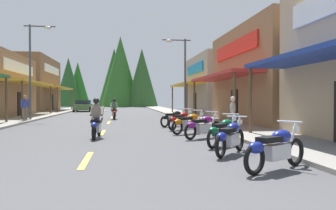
# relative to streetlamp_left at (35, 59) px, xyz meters

# --- Properties ---
(ground) EXTENTS (10.14, 82.36, 0.10)m
(ground) POSITION_rel_streetlamp_left_xyz_m (5.17, 2.53, -4.36)
(ground) COLOR #4C4C4F
(sidewalk_left) EXTENTS (2.73, 82.36, 0.12)m
(sidewalk_left) POSITION_rel_streetlamp_left_xyz_m (-1.27, 2.53, -4.25)
(sidewalk_left) COLOR gray
(sidewalk_left) RESTS_ON ground
(sidewalk_right) EXTENTS (2.73, 82.36, 0.12)m
(sidewalk_right) POSITION_rel_streetlamp_left_xyz_m (11.60, 2.53, -4.25)
(sidewalk_right) COLOR gray
(sidewalk_right) RESTS_ON ground
(centerline_dashes) EXTENTS (0.16, 60.06, 0.01)m
(centerline_dashes) POSITION_rel_streetlamp_left_xyz_m (5.17, 6.94, -4.30)
(centerline_dashes) COLOR #E0C64C
(centerline_dashes) RESTS_ON ground
(storefront_left_far) EXTENTS (10.20, 11.69, 6.56)m
(storefront_left_far) POSITION_rel_streetlamp_left_xyz_m (-6.80, 18.70, -1.03)
(storefront_left_far) COLOR brown
(storefront_left_far) RESTS_ON ground
(storefront_right_middle) EXTENTS (10.22, 10.54, 5.96)m
(storefront_right_middle) POSITION_rel_streetlamp_left_xyz_m (17.14, -4.30, -1.33)
(storefront_right_middle) COLOR olive
(storefront_right_middle) RESTS_ON ground
(storefront_right_far) EXTENTS (9.35, 9.62, 5.66)m
(storefront_right_far) POSITION_rel_streetlamp_left_xyz_m (16.70, 7.30, -1.48)
(storefront_right_far) COLOR gray
(storefront_right_far) RESTS_ON ground
(streetlamp_left) EXTENTS (2.11, 0.30, 6.68)m
(streetlamp_left) POSITION_rel_streetlamp_left_xyz_m (0.00, 0.00, 0.00)
(streetlamp_left) COLOR #474C51
(streetlamp_left) RESTS_ON ground
(streetlamp_right) EXTENTS (2.11, 0.30, 5.96)m
(streetlamp_right) POSITION_rel_streetlamp_left_xyz_m (10.31, 0.05, -0.40)
(streetlamp_right) COLOR #474C51
(streetlamp_right) RESTS_ON ground
(motorcycle_parked_right_0) EXTENTS (1.88, 1.20, 1.04)m
(motorcycle_parked_right_0) POSITION_rel_streetlamp_left_xyz_m (9.28, -17.68, -3.82)
(motorcycle_parked_right_0) COLOR black
(motorcycle_parked_right_0) RESTS_ON ground
(motorcycle_parked_right_1) EXTENTS (1.39, 1.75, 1.04)m
(motorcycle_parked_right_1) POSITION_rel_streetlamp_left_xyz_m (8.99, -15.55, -3.82)
(motorcycle_parked_right_1) COLOR black
(motorcycle_parked_right_1) RESTS_ON ground
(motorcycle_parked_right_2) EXTENTS (1.55, 1.61, 1.04)m
(motorcycle_parked_right_2) POSITION_rel_streetlamp_left_xyz_m (9.28, -13.95, -3.82)
(motorcycle_parked_right_2) COLOR black
(motorcycle_parked_right_2) RESTS_ON ground
(motorcycle_parked_right_3) EXTENTS (1.78, 1.35, 1.04)m
(motorcycle_parked_right_3) POSITION_rel_streetlamp_left_xyz_m (9.13, -11.79, -3.82)
(motorcycle_parked_right_3) COLOR black
(motorcycle_parked_right_3) RESTS_ON ground
(motorcycle_parked_right_4) EXTENTS (1.83, 1.28, 1.04)m
(motorcycle_parked_right_4) POSITION_rel_streetlamp_left_xyz_m (8.94, -10.03, -3.82)
(motorcycle_parked_right_4) COLOR black
(motorcycle_parked_right_4) RESTS_ON ground
(motorcycle_parked_right_5) EXTENTS (1.58, 1.59, 1.04)m
(motorcycle_parked_right_5) POSITION_rel_streetlamp_left_xyz_m (8.92, -8.08, -3.82)
(motorcycle_parked_right_5) COLOR black
(motorcycle_parked_right_5) RESTS_ON ground
(motorcycle_parked_right_6) EXTENTS (1.74, 1.41, 1.04)m
(motorcycle_parked_right_6) POSITION_rel_streetlamp_left_xyz_m (8.85, -6.15, -3.82)
(motorcycle_parked_right_6) COLOR black
(motorcycle_parked_right_6) RESTS_ON ground
(rider_cruising_lead) EXTENTS (0.60, 2.14, 1.57)m
(rider_cruising_lead) POSITION_rel_streetlamp_left_xyz_m (5.05, -11.14, -3.65)
(rider_cruising_lead) COLOR black
(rider_cruising_lead) RESTS_ON ground
(rider_cruising_trailing) EXTENTS (0.61, 2.14, 1.57)m
(rider_cruising_trailing) POSITION_rel_streetlamp_left_xyz_m (5.42, 1.05, -3.65)
(rider_cruising_trailing) COLOR black
(rider_cruising_trailing) RESTS_ON ground
(pedestrian_by_shop) EXTENTS (0.37, 0.54, 1.64)m
(pedestrian_by_shop) POSITION_rel_streetlamp_left_xyz_m (10.88, -10.10, -3.36)
(pedestrian_by_shop) COLOR #333F8C
(pedestrian_by_shop) RESTS_ON ground
(pedestrian_strolling) EXTENTS (0.45, 0.43, 1.76)m
(pedestrian_strolling) POSITION_rel_streetlamp_left_xyz_m (-0.42, -0.88, -3.28)
(pedestrian_strolling) COLOR #726659
(pedestrian_strolling) RESTS_ON ground
(parked_car_curbside) EXTENTS (2.10, 4.32, 1.40)m
(parked_car_curbside) POSITION_rel_streetlamp_left_xyz_m (1.30, 17.50, -3.62)
(parked_car_curbside) COLOR #4C723F
(parked_car_curbside) RESTS_ON ground
(treeline_backdrop) EXTENTS (20.50, 11.74, 13.96)m
(treeline_backdrop) POSITION_rel_streetlamp_left_xyz_m (3.94, 43.95, 1.69)
(treeline_backdrop) COLOR #265323
(treeline_backdrop) RESTS_ON ground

